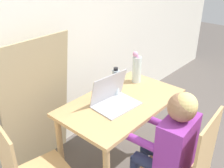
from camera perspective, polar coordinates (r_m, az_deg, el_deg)
wall_back at (r=2.37m, az=-13.68°, el=12.38°), size 6.40×0.05×2.50m
dining_table at (r=2.23m, az=2.09°, el=-6.03°), size 1.05×0.62×0.71m
person_seated at (r=1.87m, az=12.62°, el=-12.13°), size 0.35×0.44×1.05m
laptop at (r=2.10m, az=0.29°, el=-3.03°), size 0.37×0.28×0.25m
flower_vase at (r=2.44m, az=5.41°, el=3.52°), size 0.08×0.08×0.30m
water_bottle at (r=2.20m, az=0.81°, el=0.35°), size 0.06×0.06×0.26m
cardboard_panel at (r=2.34m, az=-15.97°, el=-4.88°), size 0.64×0.19×1.25m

